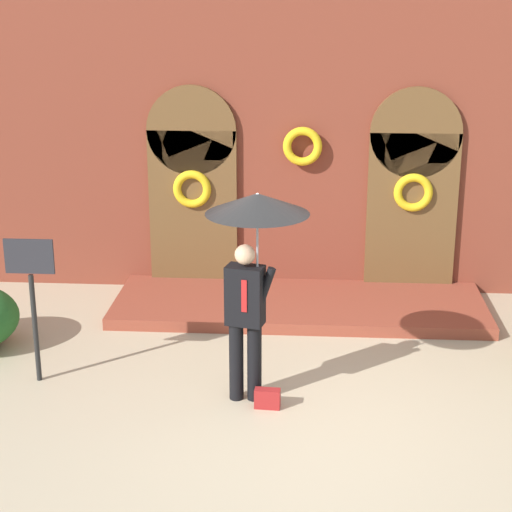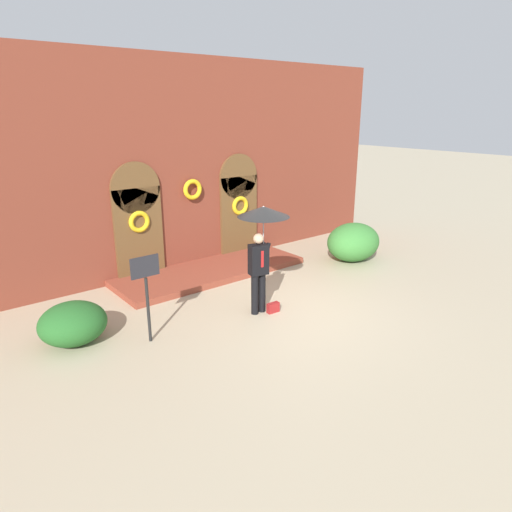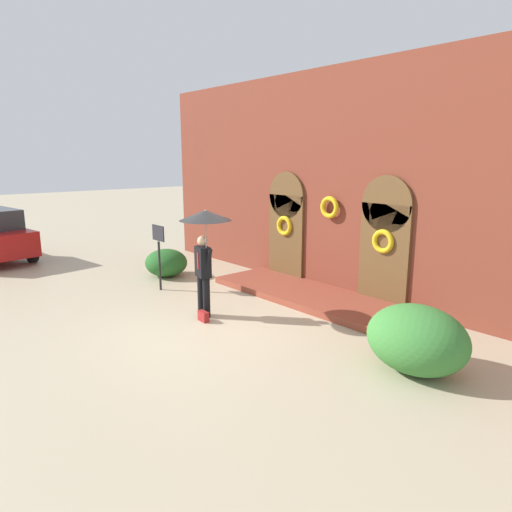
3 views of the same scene
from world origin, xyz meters
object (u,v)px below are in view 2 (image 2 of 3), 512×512
(person_with_umbrella, at_px, (262,228))
(shrub_right, at_px, (353,242))
(shrub_left, at_px, (73,323))
(sign_post, at_px, (146,285))
(handbag, at_px, (273,308))

(person_with_umbrella, bearing_deg, shrub_right, 13.86)
(shrub_left, bearing_deg, sign_post, -36.52)
(person_with_umbrella, xyz_separation_m, handbag, (0.16, -0.20, -1.80))
(shrub_left, bearing_deg, handbag, -19.43)
(handbag, distance_m, shrub_left, 4.10)
(shrub_right, bearing_deg, handbag, -163.11)
(person_with_umbrella, relative_size, handbag, 8.44)
(person_with_umbrella, bearing_deg, handbag, -51.87)
(sign_post, bearing_deg, shrub_right, 6.38)
(sign_post, bearing_deg, person_with_umbrella, -6.82)
(person_with_umbrella, relative_size, sign_post, 1.37)
(person_with_umbrella, bearing_deg, sign_post, 173.18)
(sign_post, relative_size, shrub_left, 1.36)
(handbag, xyz_separation_m, shrub_right, (4.20, 1.28, 0.45))
(shrub_left, xyz_separation_m, shrub_right, (8.06, -0.08, 0.16))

